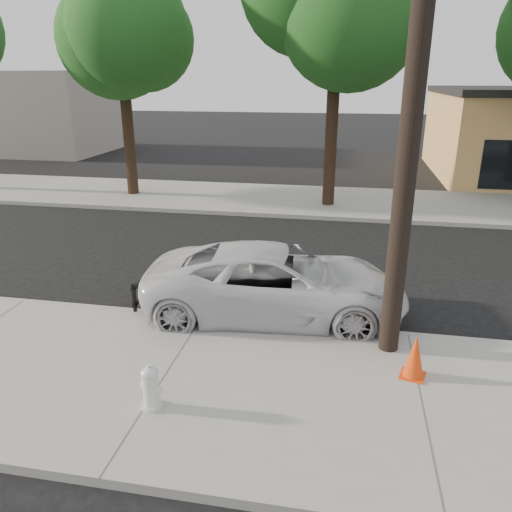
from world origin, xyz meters
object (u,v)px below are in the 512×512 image
utility_pole (416,76)px  fire_hydrant (151,388)px  police_cruiser (276,282)px  traffic_cone (415,357)px

utility_pole → fire_hydrant: bearing=-145.9°
utility_pole → fire_hydrant: 5.98m
police_cruiser → traffic_cone: (2.54, -2.05, -0.23)m
police_cruiser → fire_hydrant: bearing=154.9°
traffic_cone → police_cruiser: bearing=141.1°
utility_pole → fire_hydrant: size_ratio=13.69×
utility_pole → police_cruiser: bearing=151.3°
fire_hydrant → traffic_cone: traffic_cone is taller
police_cruiser → fire_hydrant: police_cruiser is taller
police_cruiser → traffic_cone: police_cruiser is taller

